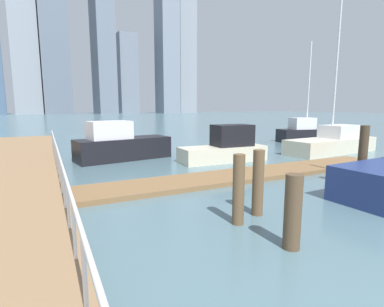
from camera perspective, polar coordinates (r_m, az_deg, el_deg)
ground_plane at (r=19.70m, az=-16.00°, el=0.11°), size 300.00×300.00×0.00m
floating_dock at (r=12.73m, az=10.94°, el=-4.01°), size 15.24×2.00×0.18m
boardwalk_railing at (r=7.31m, az=-23.39°, el=-5.17°), size 0.06×26.95×1.08m
dock_piling_0 at (r=7.43m, az=9.00°, el=-6.94°), size 0.29×0.29×1.78m
dock_piling_1 at (r=8.15m, az=12.67°, el=-5.56°), size 0.30×0.30×1.80m
dock_piling_2 at (r=6.47m, az=18.94°, el=-10.68°), size 0.35×0.35×1.58m
dock_piling_3 at (r=12.36m, az=30.14°, el=-0.53°), size 0.31×0.31×2.27m
moored_boat_1 at (r=16.90m, az=-13.63°, el=1.64°), size 5.42×2.66×2.17m
moored_boat_3 at (r=27.06m, az=21.07°, el=3.88°), size 5.12×2.57×8.27m
moored_boat_4 at (r=21.09m, az=25.61°, el=2.00°), size 7.00×2.65×9.65m
moored_boat_5 at (r=16.13m, az=6.56°, el=1.15°), size 4.82×1.84×1.97m
skyline_tower_2 at (r=144.68m, az=-30.15°, el=24.38°), size 10.44×8.56×88.30m
skyline_tower_3 at (r=142.83m, az=-25.24°, el=22.57°), size 10.70×12.74×76.99m
skyline_tower_4 at (r=143.76m, az=-16.89°, el=19.33°), size 8.95×14.19×59.42m
skyline_tower_5 at (r=157.93m, az=-12.66°, el=14.70°), size 9.89×13.75×38.56m
skyline_tower_6 at (r=153.73m, az=-4.88°, el=20.75°), size 8.97×11.92×68.84m
skyline_tower_7 at (r=172.93m, az=-1.58°, el=21.41°), size 10.55×11.98×80.39m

